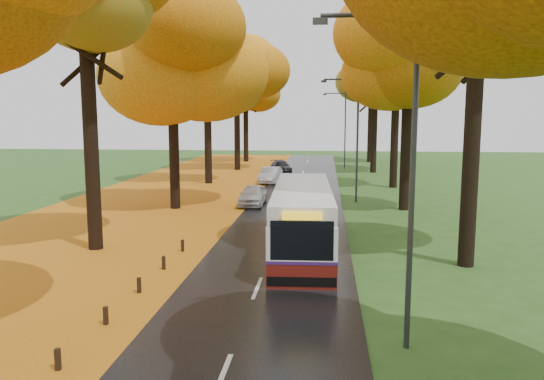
# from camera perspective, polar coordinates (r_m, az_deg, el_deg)

# --- Properties ---
(road) EXTENTS (6.50, 90.00, 0.04)m
(road) POSITION_cam_1_polar(r_m,az_deg,el_deg) (30.19, 1.56, -2.68)
(road) COLOR black
(road) RESTS_ON ground
(centre_line) EXTENTS (0.12, 90.00, 0.01)m
(centre_line) POSITION_cam_1_polar(r_m,az_deg,el_deg) (30.19, 1.56, -2.63)
(centre_line) COLOR silver
(centre_line) RESTS_ON road
(leaf_verge) EXTENTS (12.00, 90.00, 0.02)m
(leaf_verge) POSITION_cam_1_polar(r_m,az_deg,el_deg) (32.12, -14.68, -2.31)
(leaf_verge) COLOR #89440C
(leaf_verge) RESTS_ON ground
(leaf_drift) EXTENTS (0.90, 90.00, 0.01)m
(leaf_drift) POSITION_cam_1_polar(r_m,az_deg,el_deg) (30.56, -4.16, -2.52)
(leaf_drift) COLOR orange
(leaf_drift) RESTS_ON road
(trees_left) EXTENTS (9.20, 74.00, 13.88)m
(trees_left) POSITION_cam_1_polar(r_m,az_deg,el_deg) (33.23, -10.97, 14.64)
(trees_left) COLOR black
(trees_left) RESTS_ON ground
(trees_right) EXTENTS (9.30, 74.20, 13.96)m
(trees_right) POSITION_cam_1_polar(r_m,az_deg,el_deg) (32.16, 15.25, 15.01)
(trees_right) COLOR black
(trees_right) RESTS_ON ground
(streetlamp_near) EXTENTS (2.45, 0.18, 8.00)m
(streetlamp_near) POSITION_cam_1_polar(r_m,az_deg,el_deg) (12.75, 13.84, 3.62)
(streetlamp_near) COLOR #333538
(streetlamp_near) RESTS_ON ground
(streetlamp_mid) EXTENTS (2.45, 0.18, 8.00)m
(streetlamp_mid) POSITION_cam_1_polar(r_m,az_deg,el_deg) (34.65, 8.77, 6.43)
(streetlamp_mid) COLOR #333538
(streetlamp_mid) RESTS_ON ground
(streetlamp_far) EXTENTS (2.45, 0.18, 8.00)m
(streetlamp_far) POSITION_cam_1_polar(r_m,az_deg,el_deg) (56.62, 7.63, 7.06)
(streetlamp_far) COLOR #333538
(streetlamp_far) RESTS_ON ground
(bus) EXTENTS (2.74, 10.28, 2.68)m
(bus) POSITION_cam_1_polar(r_m,az_deg,el_deg) (22.03, 3.29, -2.94)
(bus) COLOR #59140D
(bus) RESTS_ON road
(car_white) EXTENTS (1.57, 3.78, 1.28)m
(car_white) POSITION_cam_1_polar(r_m,az_deg,el_deg) (33.19, -2.07, -0.55)
(car_white) COLOR #B9B9BD
(car_white) RESTS_ON road
(car_silver) EXTENTS (1.73, 4.09, 1.31)m
(car_silver) POSITION_cam_1_polar(r_m,az_deg,el_deg) (44.01, -0.16, 1.61)
(car_silver) COLOR #9A9CA1
(car_silver) RESTS_ON road
(car_dark) EXTENTS (2.67, 4.26, 1.15)m
(car_dark) POSITION_cam_1_polar(r_m,az_deg,el_deg) (51.96, 0.96, 2.51)
(car_dark) COLOR black
(car_dark) RESTS_ON road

